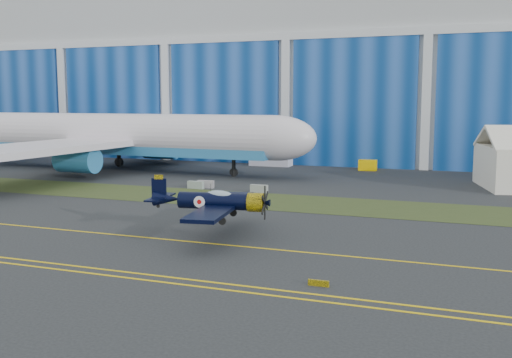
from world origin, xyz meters
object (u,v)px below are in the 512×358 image
at_px(tug, 368,165).
at_px(warbird, 214,201).
at_px(jetliner, 116,89).
at_px(shipping_container, 271,157).

bearing_deg(tug, warbird, -99.06).
bearing_deg(jetliner, warbird, -45.84).
height_order(jetliner, shipping_container, jetliner).
relative_size(jetliner, shipping_container, 10.69).
distance_m(warbird, tug, 48.16).
distance_m(shipping_container, tug, 15.79).
distance_m(jetliner, tug, 39.12).
bearing_deg(jetliner, shipping_container, 37.86).
relative_size(jetliner, tug, 26.28).
distance_m(jetliner, shipping_container, 26.21).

